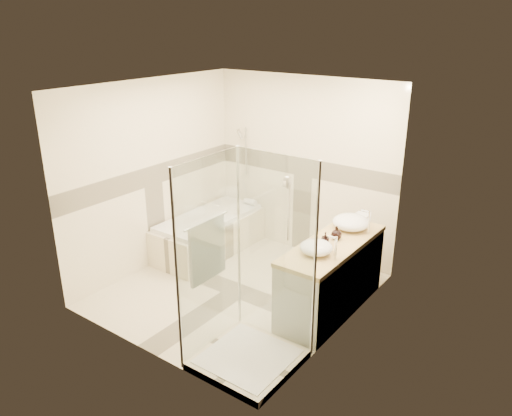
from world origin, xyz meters
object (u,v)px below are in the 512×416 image
Objects in this scene: amenity_bottle_a at (325,240)px; amenity_bottle_b at (336,233)px; shower_enclosure at (243,312)px; vessel_sink_far at (316,247)px; vessel_sink_near at (351,222)px; bathtub at (209,232)px; vanity at (331,277)px.

amenity_bottle_b is at bearing 90.00° from amenity_bottle_a.
vessel_sink_far is (0.27, 0.92, 0.42)m from shower_enclosure.
vessel_sink_far is at bearing -90.00° from amenity_bottle_b.
vessel_sink_near and amenity_bottle_a have the same top height.
vanity is (2.15, -0.35, 0.12)m from bathtub.
shower_enclosure is at bearing -102.97° from vanity.
bathtub is 2.23m from amenity_bottle_b.
shower_enclosure is 11.70× the size of amenity_bottle_a.
vessel_sink_near is at bearing 90.00° from vessel_sink_far.
vessel_sink_far is at bearing -90.00° from vessel_sink_near.
bathtub is 2.32m from vessel_sink_far.
vanity is 0.69m from vessel_sink_near.
shower_enclosure is 4.70× the size of vessel_sink_near.
amenity_bottle_a is at bearing 90.00° from vessel_sink_far.
shower_enclosure is 1.23m from amenity_bottle_a.
shower_enclosure is 5.75× the size of vessel_sink_far.
amenity_bottle_b reaches higher than vanity.
amenity_bottle_a reaches higher than amenity_bottle_b.
vessel_sink_far is at bearing -90.00° from amenity_bottle_a.
vanity is 9.29× the size of amenity_bottle_a.
shower_enclosure is (1.86, -1.62, 0.20)m from bathtub.
shower_enclosure reaches higher than vessel_sink_near.
amenity_bottle_a is 1.12× the size of amenity_bottle_b.
amenity_bottle_a is (0.00, 0.19, 0.02)m from vessel_sink_far.
bathtub is 10.94× the size of amenity_bottle_b.
vessel_sink_near is 0.63m from amenity_bottle_a.
vessel_sink_near is at bearing 81.10° from shower_enclosure.
amenity_bottle_b is (-0.02, 0.11, 0.50)m from vanity.
vessel_sink_near reaches higher than vanity.
amenity_bottle_a is (-0.02, -0.16, 0.51)m from vanity.
vessel_sink_near is 1.22× the size of vessel_sink_far.
bathtub is at bearing 170.75° from vanity.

